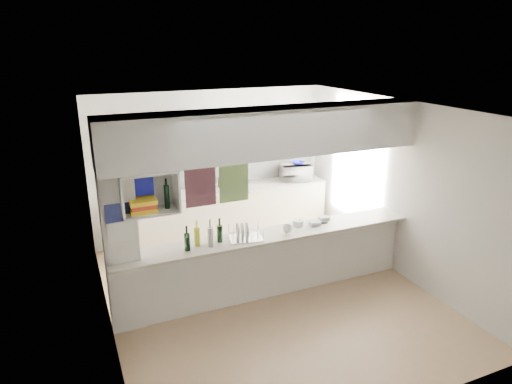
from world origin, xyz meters
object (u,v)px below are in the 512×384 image
microwave (296,172)px  bowl (298,163)px  dish_rack (245,232)px  wine_bottles (204,237)px

microwave → bowl: bearing=-152.3°
microwave → dish_rack: (-1.85, -2.08, -0.06)m
bowl → wine_bottles: (-2.46, -2.09, -0.20)m
microwave → wine_bottles: size_ratio=1.04×
microwave → wine_bottles: (-2.41, -2.08, -0.02)m
bowl → wine_bottles: same height
dish_rack → bowl: bearing=58.5°
microwave → dish_rack: bearing=60.0°
bowl → microwave: bearing=-164.0°
dish_rack → wine_bottles: bearing=-168.9°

